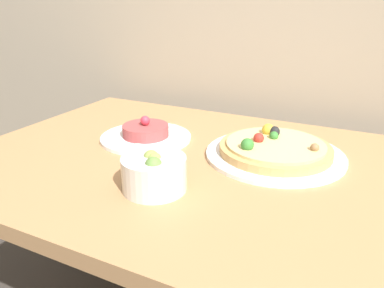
# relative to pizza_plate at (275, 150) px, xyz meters

# --- Properties ---
(dining_table) EXTENTS (1.29, 0.81, 0.80)m
(dining_table) POSITION_rel_pizza_plate_xyz_m (-0.11, -0.11, -0.13)
(dining_table) COLOR #AD7F51
(dining_table) RESTS_ON ground_plane
(pizza_plate) EXTENTS (0.35, 0.35, 0.06)m
(pizza_plate) POSITION_rel_pizza_plate_xyz_m (0.00, 0.00, 0.00)
(pizza_plate) COLOR white
(pizza_plate) RESTS_ON dining_table
(tartare_plate) EXTENTS (0.25, 0.25, 0.07)m
(tartare_plate) POSITION_rel_pizza_plate_xyz_m (-0.36, -0.04, -0.00)
(tartare_plate) COLOR white
(tartare_plate) RESTS_ON dining_table
(small_bowl) EXTENTS (0.13, 0.13, 0.08)m
(small_bowl) POSITION_rel_pizza_plate_xyz_m (-0.18, -0.28, 0.02)
(small_bowl) COLOR silver
(small_bowl) RESTS_ON dining_table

